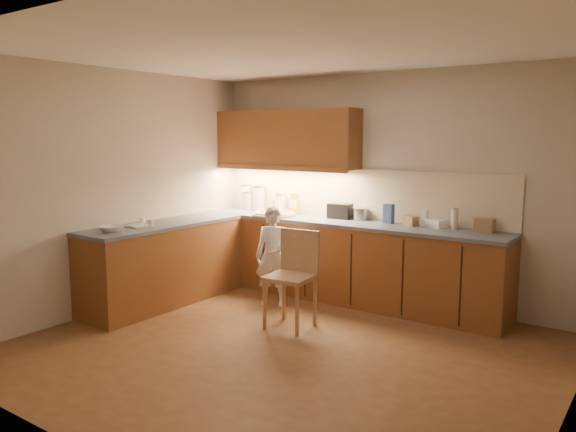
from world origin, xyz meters
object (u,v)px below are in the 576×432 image
Objects in this scene: wooden_chair at (294,271)px; child at (273,256)px; toaster at (340,211)px; oil_jug at (295,203)px; pizza_on_board at (275,214)px.

child is at bearing 138.80° from wooden_chair.
oil_jug is at bearing 175.41° from toaster.
child is (0.39, -0.56, -0.39)m from pizza_on_board.
wooden_chair is (0.58, -0.43, -0.00)m from child.
pizza_on_board is 0.82m from toaster.
child is 3.54× the size of oil_jug.
pizza_on_board is at bearing -118.43° from oil_jug.
wooden_chair is at bearing -45.49° from pizza_on_board.
oil_jug reaches higher than wooden_chair.
toaster is at bearing -0.77° from oil_jug.
oil_jug is (0.13, 0.25, 0.12)m from pizza_on_board.
pizza_on_board is at bearing -167.03° from toaster.
toaster is at bearing 94.11° from wooden_chair.
pizza_on_board is 0.49× the size of child.
child is 0.99m from toaster.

